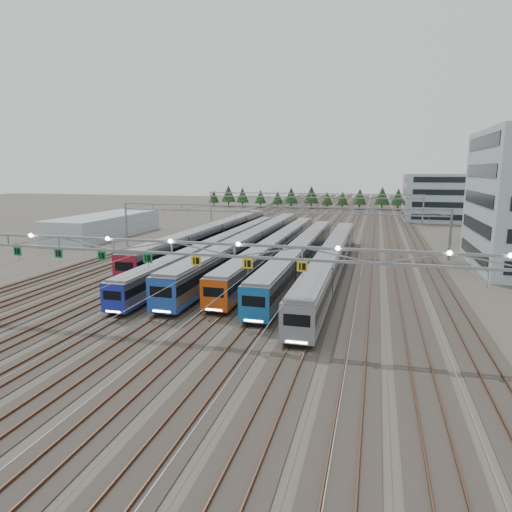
% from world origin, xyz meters
% --- Properties ---
extents(ground, '(400.00, 400.00, 0.00)m').
position_xyz_m(ground, '(0.00, 0.00, 0.00)').
color(ground, '#47423A').
rests_on(ground, ground).
extents(track_bed, '(54.00, 260.00, 5.42)m').
position_xyz_m(track_bed, '(0.00, 100.00, 1.49)').
color(track_bed, '#2D2823').
rests_on(track_bed, ground).
extents(train_a, '(3.18, 61.22, 4.15)m').
position_xyz_m(train_a, '(-11.25, 41.42, 2.33)').
color(train_a, black).
rests_on(train_a, ground).
extents(train_b, '(2.56, 63.11, 3.32)m').
position_xyz_m(train_b, '(-6.75, 32.59, 1.91)').
color(train_b, black).
rests_on(train_b, ground).
extents(train_c, '(3.03, 66.19, 3.95)m').
position_xyz_m(train_c, '(-2.25, 35.11, 2.23)').
color(train_c, black).
rests_on(train_c, ground).
extents(train_d, '(2.79, 57.85, 3.63)m').
position_xyz_m(train_d, '(2.25, 32.79, 2.07)').
color(train_d, black).
rests_on(train_d, ground).
extents(train_e, '(2.88, 53.03, 3.75)m').
position_xyz_m(train_e, '(6.75, 28.16, 2.12)').
color(train_e, black).
rests_on(train_e, ground).
extents(train_f, '(2.85, 55.70, 3.71)m').
position_xyz_m(train_f, '(11.25, 25.47, 2.11)').
color(train_f, black).
rests_on(train_f, ground).
extents(gantry_near, '(56.36, 0.61, 8.08)m').
position_xyz_m(gantry_near, '(-0.05, -0.12, 7.09)').
color(gantry_near, gray).
rests_on(gantry_near, ground).
extents(gantry_mid, '(56.36, 0.36, 8.00)m').
position_xyz_m(gantry_mid, '(0.00, 40.00, 6.39)').
color(gantry_mid, gray).
rests_on(gantry_mid, ground).
extents(gantry_far, '(56.36, 0.36, 8.00)m').
position_xyz_m(gantry_far, '(0.00, 85.00, 6.39)').
color(gantry_far, gray).
rests_on(gantry_far, ground).
extents(depot_bldg_north, '(22.00, 18.00, 12.88)m').
position_xyz_m(depot_bldg_north, '(35.10, 100.73, 6.44)').
color(depot_bldg_north, '#97ADB4').
rests_on(depot_bldg_north, ground).
extents(west_shed, '(10.00, 30.00, 4.51)m').
position_xyz_m(west_shed, '(-38.82, 49.78, 2.26)').
color(west_shed, '#97ADB4').
rests_on(west_shed, ground).
extents(treeline, '(93.80, 5.60, 7.02)m').
position_xyz_m(treeline, '(-0.90, 133.21, 4.23)').
color(treeline, '#332114').
rests_on(treeline, ground).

